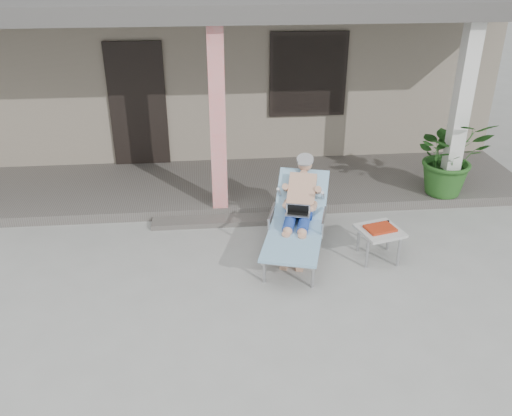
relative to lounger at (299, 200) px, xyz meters
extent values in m
plane|color=#9E9E99|center=(-0.99, -1.04, -0.72)|extent=(60.00, 60.00, 0.00)
cube|color=gray|center=(-0.99, 5.46, 0.78)|extent=(10.00, 5.00, 3.00)
cube|color=black|center=(-2.29, 2.93, 0.48)|extent=(0.95, 0.06, 2.10)
cube|color=black|center=(0.61, 2.93, 0.93)|extent=(1.20, 0.06, 1.30)
cube|color=black|center=(0.61, 2.92, 0.93)|extent=(1.32, 0.05, 1.42)
cube|color=#605B56|center=(-0.99, 1.96, -0.65)|extent=(10.00, 2.00, 0.15)
cube|color=red|center=(-0.99, 1.11, 0.73)|extent=(0.22, 0.22, 2.61)
cube|color=silver|center=(2.51, 1.11, 0.73)|extent=(0.22, 0.22, 2.61)
cube|color=#474442|center=(-0.99, 1.96, 2.16)|extent=(10.00, 2.30, 0.24)
cube|color=#605B56|center=(-0.99, 0.81, -0.69)|extent=(2.00, 0.30, 0.07)
cylinder|color=#B7B7BC|center=(-0.52, -0.75, -0.55)|extent=(0.04, 0.04, 0.35)
cylinder|color=#B7B7BC|center=(0.04, -0.92, -0.55)|extent=(0.04, 0.04, 0.35)
cylinder|color=#B7B7BC|center=(-0.21, 0.34, -0.55)|extent=(0.04, 0.04, 0.35)
cylinder|color=#B7B7BC|center=(0.35, 0.17, -0.55)|extent=(0.04, 0.04, 0.35)
cube|color=#B7B7BC|center=(-0.13, -0.43, -0.36)|extent=(0.89, 1.27, 0.03)
cube|color=#9AC7EF|center=(-0.13, -0.43, -0.34)|extent=(0.98, 1.33, 0.04)
cube|color=#B7B7BC|center=(0.11, 0.37, -0.14)|extent=(0.72, 0.69, 0.46)
cube|color=#9AC7EF|center=(0.11, 0.37, -0.11)|extent=(0.82, 0.78, 0.52)
cylinder|color=#97979A|center=(0.19, 0.63, 0.31)|extent=(0.29, 0.29, 0.12)
cube|color=silver|center=(-0.01, -0.04, -0.18)|extent=(0.36, 0.30, 0.22)
cube|color=#BABAB5|center=(0.99, -0.35, -0.32)|extent=(0.62, 0.62, 0.04)
cylinder|color=#B7B7BC|center=(0.79, -0.55, -0.53)|extent=(0.04, 0.04, 0.39)
cylinder|color=#B7B7BC|center=(1.20, -0.55, -0.53)|extent=(0.04, 0.04, 0.39)
cylinder|color=#B7B7BC|center=(0.79, -0.15, -0.53)|extent=(0.04, 0.04, 0.39)
cylinder|color=#B7B7BC|center=(1.20, -0.15, -0.53)|extent=(0.04, 0.04, 0.39)
cube|color=#B32E13|center=(0.99, -0.35, -0.28)|extent=(0.41, 0.35, 0.03)
cube|color=black|center=(0.99, -0.22, -0.29)|extent=(0.35, 0.11, 0.04)
imported|color=#26591E|center=(2.53, 1.22, 0.04)|extent=(1.11, 0.97, 1.23)
camera|label=1|loc=(-1.13, -6.18, 3.01)|focal=38.00mm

